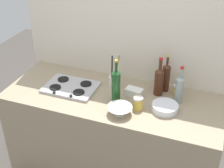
{
  "coord_description": "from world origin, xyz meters",
  "views": [
    {
      "loc": [
        0.74,
        -1.99,
        2.31
      ],
      "look_at": [
        0.0,
        0.0,
        1.02
      ],
      "focal_mm": 49.37,
      "sensor_mm": 36.0,
      "label": 1
    }
  ],
  "objects_px": {
    "wine_bottle_mid_right": "(166,77)",
    "wine_bottle_rightmost": "(116,85)",
    "stovetop_hob": "(71,87)",
    "plate_stack": "(165,107)",
    "condiment_jar_rear": "(177,90)",
    "condiment_jar_front": "(138,103)",
    "mixing_bowl": "(120,110)",
    "utensil_crock": "(114,80)",
    "wine_bottle_leftmost": "(159,81)",
    "wine_bottle_mid_left": "(179,89)",
    "butter_dish": "(134,92)"
  },
  "relations": [
    {
      "from": "stovetop_hob",
      "to": "utensil_crock",
      "type": "distance_m",
      "value": 0.38
    },
    {
      "from": "wine_bottle_mid_left",
      "to": "condiment_jar_rear",
      "type": "relative_size",
      "value": 3.51
    },
    {
      "from": "utensil_crock",
      "to": "condiment_jar_front",
      "type": "height_order",
      "value": "utensil_crock"
    },
    {
      "from": "utensil_crock",
      "to": "condiment_jar_rear",
      "type": "bearing_deg",
      "value": 6.94
    },
    {
      "from": "stovetop_hob",
      "to": "wine_bottle_mid_right",
      "type": "relative_size",
      "value": 1.33
    },
    {
      "from": "wine_bottle_mid_right",
      "to": "wine_bottle_rightmost",
      "type": "height_order",
      "value": "wine_bottle_rightmost"
    },
    {
      "from": "wine_bottle_mid_right",
      "to": "wine_bottle_rightmost",
      "type": "bearing_deg",
      "value": -138.53
    },
    {
      "from": "utensil_crock",
      "to": "wine_bottle_mid_left",
      "type": "bearing_deg",
      "value": -3.33
    },
    {
      "from": "wine_bottle_leftmost",
      "to": "butter_dish",
      "type": "distance_m",
      "value": 0.23
    },
    {
      "from": "wine_bottle_rightmost",
      "to": "butter_dish",
      "type": "bearing_deg",
      "value": 46.14
    },
    {
      "from": "wine_bottle_leftmost",
      "to": "utensil_crock",
      "type": "xyz_separation_m",
      "value": [
        -0.38,
        -0.02,
        -0.06
      ]
    },
    {
      "from": "stovetop_hob",
      "to": "wine_bottle_leftmost",
      "type": "bearing_deg",
      "value": 13.73
    },
    {
      "from": "plate_stack",
      "to": "wine_bottle_mid_right",
      "type": "relative_size",
      "value": 0.63
    },
    {
      "from": "butter_dish",
      "to": "condiment_jar_rear",
      "type": "bearing_deg",
      "value": 22.92
    },
    {
      "from": "utensil_crock",
      "to": "plate_stack",
      "type": "bearing_deg",
      "value": -21.3
    },
    {
      "from": "wine_bottle_mid_right",
      "to": "wine_bottle_leftmost",
      "type": "bearing_deg",
      "value": -117.01
    },
    {
      "from": "condiment_jar_rear",
      "to": "condiment_jar_front",
      "type": "bearing_deg",
      "value": -128.88
    },
    {
      "from": "wine_bottle_rightmost",
      "to": "condiment_jar_front",
      "type": "distance_m",
      "value": 0.22
    },
    {
      "from": "plate_stack",
      "to": "butter_dish",
      "type": "xyz_separation_m",
      "value": [
        -0.28,
        0.11,
        0.01
      ]
    },
    {
      "from": "condiment_jar_front",
      "to": "condiment_jar_rear",
      "type": "relative_size",
      "value": 1.17
    },
    {
      "from": "wine_bottle_leftmost",
      "to": "utensil_crock",
      "type": "bearing_deg",
      "value": -176.57
    },
    {
      "from": "wine_bottle_mid_left",
      "to": "wine_bottle_rightmost",
      "type": "xyz_separation_m",
      "value": [
        -0.47,
        -0.16,
        0.02
      ]
    },
    {
      "from": "wine_bottle_mid_right",
      "to": "plate_stack",
      "type": "bearing_deg",
      "value": -77.98
    },
    {
      "from": "stovetop_hob",
      "to": "wine_bottle_mid_right",
      "type": "xyz_separation_m",
      "value": [
        0.76,
        0.26,
        0.12
      ]
    },
    {
      "from": "stovetop_hob",
      "to": "plate_stack",
      "type": "relative_size",
      "value": 2.11
    },
    {
      "from": "stovetop_hob",
      "to": "wine_bottle_mid_right",
      "type": "distance_m",
      "value": 0.81
    },
    {
      "from": "wine_bottle_rightmost",
      "to": "mixing_bowl",
      "type": "bearing_deg",
      "value": -61.17
    },
    {
      "from": "wine_bottle_mid_left",
      "to": "butter_dish",
      "type": "relative_size",
      "value": 2.3
    },
    {
      "from": "wine_bottle_mid_right",
      "to": "condiment_jar_rear",
      "type": "relative_size",
      "value": 3.66
    },
    {
      "from": "stovetop_hob",
      "to": "wine_bottle_rightmost",
      "type": "bearing_deg",
      "value": -5.5
    },
    {
      "from": "stovetop_hob",
      "to": "mixing_bowl",
      "type": "bearing_deg",
      "value": -21.02
    },
    {
      "from": "wine_bottle_mid_left",
      "to": "butter_dish",
      "type": "height_order",
      "value": "wine_bottle_mid_left"
    },
    {
      "from": "wine_bottle_leftmost",
      "to": "butter_dish",
      "type": "relative_size",
      "value": 2.42
    },
    {
      "from": "wine_bottle_leftmost",
      "to": "mixing_bowl",
      "type": "relative_size",
      "value": 1.74
    },
    {
      "from": "wine_bottle_rightmost",
      "to": "butter_dish",
      "type": "distance_m",
      "value": 0.2
    },
    {
      "from": "plate_stack",
      "to": "condiment_jar_rear",
      "type": "bearing_deg",
      "value": 79.35
    },
    {
      "from": "condiment_jar_front",
      "to": "condiment_jar_rear",
      "type": "bearing_deg",
      "value": 51.12
    },
    {
      "from": "wine_bottle_mid_right",
      "to": "stovetop_hob",
      "type": "bearing_deg",
      "value": -161.5
    },
    {
      "from": "wine_bottle_rightmost",
      "to": "utensil_crock",
      "type": "bearing_deg",
      "value": 113.78
    },
    {
      "from": "stovetop_hob",
      "to": "wine_bottle_rightmost",
      "type": "distance_m",
      "value": 0.45
    },
    {
      "from": "wine_bottle_mid_left",
      "to": "butter_dish",
      "type": "bearing_deg",
      "value": -173.25
    },
    {
      "from": "wine_bottle_mid_right",
      "to": "utensil_crock",
      "type": "xyz_separation_m",
      "value": [
        -0.42,
        -0.1,
        -0.06
      ]
    },
    {
      "from": "stovetop_hob",
      "to": "condiment_jar_front",
      "type": "bearing_deg",
      "value": -7.96
    },
    {
      "from": "stovetop_hob",
      "to": "wine_bottle_mid_left",
      "type": "xyz_separation_m",
      "value": [
        0.9,
        0.12,
        0.11
      ]
    },
    {
      "from": "plate_stack",
      "to": "wine_bottle_rightmost",
      "type": "distance_m",
      "value": 0.41
    },
    {
      "from": "wine_bottle_mid_left",
      "to": "condiment_jar_front",
      "type": "distance_m",
      "value": 0.35
    },
    {
      "from": "wine_bottle_rightmost",
      "to": "wine_bottle_mid_left",
      "type": "bearing_deg",
      "value": 19.0
    },
    {
      "from": "wine_bottle_mid_left",
      "to": "utensil_crock",
      "type": "height_order",
      "value": "wine_bottle_mid_left"
    },
    {
      "from": "mixing_bowl",
      "to": "utensil_crock",
      "type": "xyz_separation_m",
      "value": [
        -0.17,
        0.35,
        0.03
      ]
    },
    {
      "from": "wine_bottle_rightmost",
      "to": "condiment_jar_front",
      "type": "relative_size",
      "value": 3.48
    }
  ]
}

